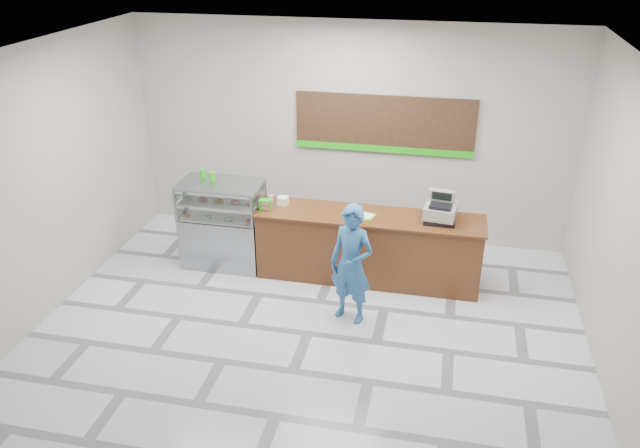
% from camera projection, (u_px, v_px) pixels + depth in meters
% --- Properties ---
extents(floor, '(7.00, 7.00, 0.00)m').
position_uv_depth(floor, '(308.00, 333.00, 8.02)').
color(floor, silver).
rests_on(floor, ground).
extents(back_wall, '(7.00, 0.00, 7.00)m').
position_uv_depth(back_wall, '(349.00, 133.00, 9.90)').
color(back_wall, '#B2ACA3').
rests_on(back_wall, floor).
extents(ceiling, '(7.00, 7.00, 0.00)m').
position_uv_depth(ceiling, '(305.00, 58.00, 6.50)').
color(ceiling, silver).
rests_on(ceiling, back_wall).
extents(sales_counter, '(3.26, 0.76, 1.03)m').
position_uv_depth(sales_counter, '(368.00, 247.00, 9.06)').
color(sales_counter, '#5A2F18').
rests_on(sales_counter, floor).
extents(display_case, '(1.22, 0.72, 1.33)m').
position_uv_depth(display_case, '(223.00, 223.00, 9.41)').
color(display_case, gray).
rests_on(display_case, floor).
extents(menu_board, '(2.80, 0.06, 0.90)m').
position_uv_depth(menu_board, '(384.00, 125.00, 9.68)').
color(menu_board, black).
rests_on(menu_board, back_wall).
extents(cash_register, '(0.48, 0.49, 0.40)m').
position_uv_depth(cash_register, '(440.00, 210.00, 8.62)').
color(cash_register, black).
rests_on(cash_register, sales_counter).
extents(card_terminal, '(0.11, 0.16, 0.04)m').
position_uv_depth(card_terminal, '(430.00, 221.00, 8.62)').
color(card_terminal, black).
rests_on(card_terminal, sales_counter).
extents(serving_tray, '(0.39, 0.32, 0.02)m').
position_uv_depth(serving_tray, '(363.00, 215.00, 8.81)').
color(serving_tray, '#5FBF1C').
rests_on(serving_tray, sales_counter).
extents(napkin_box, '(0.15, 0.15, 0.12)m').
position_uv_depth(napkin_box, '(283.00, 201.00, 9.15)').
color(napkin_box, white).
rests_on(napkin_box, sales_counter).
extents(straw_cup, '(0.07, 0.07, 0.11)m').
position_uv_depth(straw_cup, '(271.00, 199.00, 9.23)').
color(straw_cup, silver).
rests_on(straw_cup, sales_counter).
extents(promo_box, '(0.18, 0.13, 0.15)m').
position_uv_depth(promo_box, '(265.00, 205.00, 8.98)').
color(promo_box, '#1FBE11').
rests_on(promo_box, sales_counter).
extents(donut_decal, '(0.14, 0.14, 0.00)m').
position_uv_depth(donut_decal, '(367.00, 219.00, 8.72)').
color(donut_decal, '#CF586F').
rests_on(donut_decal, sales_counter).
extents(green_cup_left, '(0.08, 0.08, 0.12)m').
position_uv_depth(green_cup_left, '(203.00, 173.00, 9.31)').
color(green_cup_left, '#1FBE11').
rests_on(green_cup_left, display_case).
extents(green_cup_right, '(0.08, 0.08, 0.13)m').
position_uv_depth(green_cup_right, '(212.00, 176.00, 9.20)').
color(green_cup_right, '#1FBE11').
rests_on(green_cup_right, display_case).
extents(customer, '(0.69, 0.57, 1.63)m').
position_uv_depth(customer, '(352.00, 264.00, 8.00)').
color(customer, '#2B639A').
rests_on(customer, floor).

